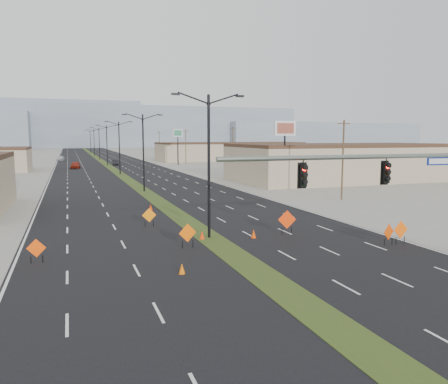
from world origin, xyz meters
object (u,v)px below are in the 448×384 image
object	(u,v)px
streetlight_5	(94,142)
construction_sign_2	(149,216)
streetlight_0	(209,162)
streetlight_1	(143,150)
construction_sign_0	(36,249)
cone_2	(254,234)
car_far	(61,158)
cone_0	(182,269)
signal_mast	(413,180)
construction_sign_5	(401,230)
car_mid	(115,163)
car_left	(75,165)
cone_3	(151,207)
streetlight_4	(99,142)
construction_sign_3	(287,220)
construction_sign_4	(389,233)
pole_sign_east_near	(285,134)
streetlight_3	(107,144)
streetlight_2	(119,146)
cone_1	(202,235)
pole_sign_east_far	(178,136)
streetlight_6	(90,141)
construction_sign_1	(188,234)

from	to	relation	value
streetlight_5	construction_sign_2	world-z (taller)	streetlight_5
streetlight_0	streetlight_1	distance (m)	28.00
construction_sign_0	cone_2	xyz separation A→B (m)	(14.05, 1.54, -0.51)
car_far	cone_0	size ratio (longest dim) A/B	8.07
signal_mast	construction_sign_5	bearing A→B (deg)	53.60
car_mid	construction_sign_5	distance (m)	91.12
car_left	construction_sign_0	world-z (taller)	car_left
construction_sign_2	cone_3	xyz separation A→B (m)	(1.48, 7.69, -0.56)
streetlight_4	construction_sign_3	bearing A→B (deg)	-87.12
streetlight_4	cone_2	size ratio (longest dim) A/B	15.73
construction_sign_4	pole_sign_east_near	size ratio (longest dim) A/B	0.15
car_mid	pole_sign_east_near	world-z (taller)	pole_sign_east_near
streetlight_3	construction_sign_2	distance (m)	78.90
streetlight_2	cone_1	distance (m)	56.56
streetlight_3	car_mid	distance (m)	5.20
signal_mast	cone_0	distance (m)	13.45
construction_sign_0	pole_sign_east_far	world-z (taller)	pole_sign_east_far
streetlight_4	construction_sign_3	world-z (taller)	streetlight_4
car_left	car_mid	bearing A→B (deg)	50.53
car_far	cone_1	size ratio (longest dim) A/B	7.63
construction_sign_0	pole_sign_east_far	xyz separation A→B (m)	(28.24, 82.44, 6.58)
construction_sign_0	cone_0	distance (m)	8.67
car_far	pole_sign_east_near	distance (m)	91.96
car_mid	construction_sign_3	world-z (taller)	construction_sign_3
streetlight_5	construction_sign_2	distance (m)	134.81
car_left	signal_mast	bearing A→B (deg)	-71.85
streetlight_6	cone_2	bearing A→B (deg)	-89.01
streetlight_4	construction_sign_2	xyz separation A→B (m)	(-3.32, -106.69, -4.54)
streetlight_4	cone_3	bearing A→B (deg)	-91.07
streetlight_4	cone_3	distance (m)	99.16
streetlight_0	cone_3	xyz separation A→B (m)	(-1.84, 12.99, -5.10)
construction_sign_2	cone_2	bearing A→B (deg)	-45.76
car_mid	cone_1	bearing A→B (deg)	-88.13
cone_1	cone_3	size ratio (longest dim) A/B	0.95
signal_mast	construction_sign_1	size ratio (longest dim) A/B	10.18
construction_sign_0	cone_1	xyz separation A→B (m)	(10.49, 2.37, -0.52)
signal_mast	cone_2	bearing A→B (deg)	122.47
car_left	construction_sign_3	world-z (taller)	construction_sign_3
signal_mast	car_far	size ratio (longest dim) A/B	3.50
streetlight_0	construction_sign_1	size ratio (longest dim) A/B	6.26
construction_sign_5	cone_0	world-z (taller)	construction_sign_5
streetlight_5	streetlight_1	bearing A→B (deg)	-90.00
construction_sign_3	cone_2	xyz separation A→B (m)	(-2.76, -0.23, -0.75)
construction_sign_4	cone_2	size ratio (longest dim) A/B	2.25
construction_sign_0	construction_sign_1	world-z (taller)	construction_sign_1
streetlight_0	streetlight_6	xyz separation A→B (m)	(0.00, 168.00, 0.00)
streetlight_0	cone_2	world-z (taller)	streetlight_0
streetlight_4	pole_sign_east_far	xyz separation A→B (m)	(17.12, -32.26, 1.98)
car_mid	construction_sign_1	bearing A→B (deg)	-89.11
streetlight_5	pole_sign_east_near	xyz separation A→B (m)	(18.93, -114.91, 2.16)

